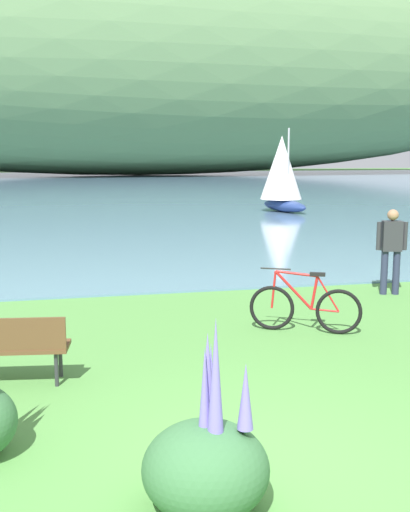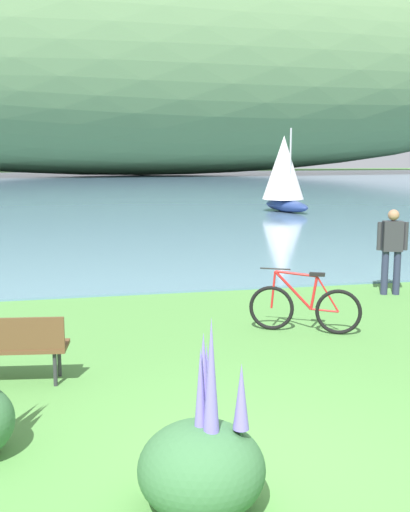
{
  "view_description": "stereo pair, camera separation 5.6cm",
  "coord_description": "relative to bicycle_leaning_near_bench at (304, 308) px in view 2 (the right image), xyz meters",
  "views": [
    {
      "loc": [
        -1.68,
        -4.91,
        2.81
      ],
      "look_at": [
        0.67,
        5.69,
        1.0
      ],
      "focal_mm": 43.55,
      "sensor_mm": 36.0,
      "label": 1
    },
    {
      "loc": [
        -1.63,
        -4.92,
        2.81
      ],
      "look_at": [
        0.67,
        5.69,
        1.0
      ],
      "focal_mm": 43.55,
      "sensor_mm": 36.0,
      "label": 2
    }
  ],
  "objects": [
    {
      "name": "ground_plane",
      "position": [
        -1.92,
        -4.05,
        -0.4
      ],
      "size": [
        200.0,
        200.0,
        0.0
      ],
      "primitive_type": "plane",
      "color": "#518E42"
    },
    {
      "name": "bay_water",
      "position": [
        -1.92,
        43.14,
        -0.38
      ],
      "size": [
        180.0,
        80.0,
        0.04
      ],
      "primitive_type": "cube",
      "color": "#5B7F9E",
      "rests_on": "ground"
    },
    {
      "name": "distant_hillside",
      "position": [
        5.18,
        69.02,
        13.3
      ],
      "size": [
        119.3,
        28.0,
        27.31
      ],
      "primitive_type": "ellipsoid",
      "color": "#567A4C",
      "rests_on": "bay_water"
    },
    {
      "name": "bicycle_leaning_near_bench",
      "position": [
        0.0,
        0.0,
        0.0
      ],
      "size": [
        1.62,
        0.83,
        1.01
      ],
      "color": "black",
      "rests_on": "ground"
    },
    {
      "name": "person_at_shoreline",
      "position": [
        2.66,
        2.13,
        0.58
      ],
      "size": [
        0.6,
        0.3,
        1.71
      ],
      "color": "#282D47",
      "rests_on": "ground"
    },
    {
      "name": "echium_bush_beside_closest",
      "position": [
        -2.61,
        -4.55,
        0.02
      ],
      "size": [
        1.01,
        1.01,
        1.61
      ],
      "color": "#386B3D",
      "rests_on": "ground"
    },
    {
      "name": "sailboat_toward_hillside",
      "position": [
        6.39,
        19.2,
        1.48
      ],
      "size": [
        2.37,
        3.44,
        3.9
      ],
      "color": "navy",
      "rests_on": "bay_water"
    }
  ]
}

